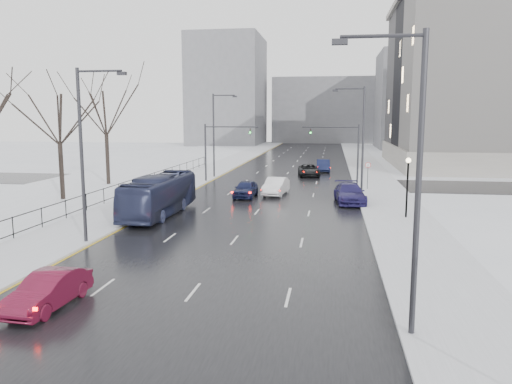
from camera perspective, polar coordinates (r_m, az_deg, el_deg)
The scene contains 26 objects.
road at distance 67.05m, azimuth 3.81°, elevation 2.35°, with size 16.00×150.00×0.04m, color black.
cross_road at distance 55.19m, azimuth 2.74°, elevation 1.00°, with size 130.00×10.00×0.04m, color black.
sidewalk_left at distance 68.73m, azimuth -4.96°, elevation 2.54°, with size 5.00×150.00×0.16m, color silver.
sidewalk_right at distance 66.98m, azimuth 12.80°, elevation 2.20°, with size 5.00×150.00×0.16m, color silver.
park_strip at distance 71.56m, azimuth -12.38°, elevation 2.59°, with size 14.00×150.00×0.12m, color white.
tree_park_d at distance 47.29m, azimuth -21.17°, elevation -0.88°, with size 8.75×8.75×12.50m, color black, non-canonical shape.
tree_park_e at distance 56.24m, azimuth -16.49°, elevation 0.78°, with size 9.45×9.45×13.50m, color black, non-canonical shape.
iron_fence at distance 41.40m, azimuth -18.20°, elevation -0.73°, with size 0.06×70.00×1.30m.
streetlight_r_near at distance 16.69m, azimuth 17.36°, elevation 2.35°, with size 2.95×0.25×10.00m.
streetlight_r_mid at distance 46.51m, azimuth 11.86°, elevation 6.33°, with size 2.95×0.25×10.00m.
streetlight_l_near at distance 29.85m, azimuth -18.96°, elevation 4.87°, with size 2.95×0.25×10.00m.
streetlight_l_far at distance 60.04m, azimuth -4.65°, elevation 6.96°, with size 2.95×0.25×10.00m.
lamppost_r_mid at distance 37.06m, azimuth 16.94°, elevation 1.45°, with size 0.36×0.36×4.28m.
mast_signal_right at distance 54.53m, azimuth 10.48°, elevation 5.09°, with size 6.10×0.33×6.50m.
mast_signal_left at distance 56.02m, azimuth -4.74°, elevation 5.30°, with size 6.10×0.33×6.50m.
no_uturn_sign at distance 50.78m, azimuth 12.67°, elevation 2.73°, with size 0.60×0.06×2.70m.
bldg_far_right at distance 123.51m, azimuth 19.40°, elevation 9.85°, with size 24.00×20.00×22.00m, color slate.
bldg_far_left at distance 134.45m, azimuth -3.26°, elevation 11.45°, with size 18.00×22.00×28.00m, color slate.
bldg_far_center at distance 146.43m, azimuth 8.14°, elevation 9.19°, with size 30.00×18.00×18.00m, color slate.
sedan_left_near at distance 21.06m, azimuth -22.65°, elevation -10.34°, with size 1.45×4.16×1.37m, color maroon.
bus at distance 37.84m, azimuth -10.94°, elevation -0.34°, with size 2.51×10.74×2.99m, color #272C4C.
sedan_center_near at distance 45.40m, azimuth -1.18°, elevation 0.36°, with size 1.81×4.50×1.53m, color #151B41.
sedan_right_near at distance 46.77m, azimuth 2.29°, elevation 0.66°, with size 1.72×4.92×1.62m, color white.
sedan_right_cross at distance 61.85m, azimuth 6.05°, elevation 2.49°, with size 2.43×5.27×1.46m, color black.
sedan_right_far at distance 43.11m, azimuth 10.66°, elevation -0.14°, with size 2.33×5.74×1.67m, color navy.
sedan_right_distant at distance 67.19m, azimuth 7.68°, elevation 3.01°, with size 1.70×4.88×1.61m, color #14193C.
Camera 1 is at (5.64, -6.41, 7.33)m, focal length 35.00 mm.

